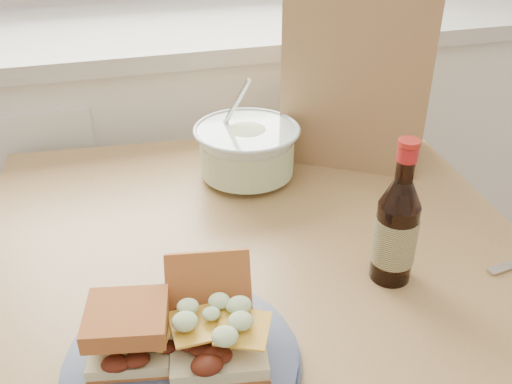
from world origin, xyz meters
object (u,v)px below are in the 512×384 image
object	(u,v)px
plate	(183,360)
beer_bottle	(396,229)
paper_bag	(359,69)
dining_table	(256,309)
coleslaw_bowl	(247,153)

from	to	relation	value
plate	beer_bottle	distance (m)	0.35
beer_bottle	paper_bag	bearing A→B (deg)	62.15
dining_table	coleslaw_bowl	world-z (taller)	coleslaw_bowl
plate	paper_bag	bearing A→B (deg)	47.53
dining_table	plate	distance (m)	0.27
plate	coleslaw_bowl	world-z (taller)	coleslaw_bowl
dining_table	beer_bottle	size ratio (longest dim) A/B	4.31
coleslaw_bowl	beer_bottle	distance (m)	0.38
dining_table	paper_bag	world-z (taller)	paper_bag
paper_bag	dining_table	bearing A→B (deg)	-102.83
dining_table	beer_bottle	world-z (taller)	beer_bottle
coleslaw_bowl	paper_bag	world-z (taller)	paper_bag
dining_table	paper_bag	distance (m)	0.52
coleslaw_bowl	dining_table	bearing A→B (deg)	-102.28
dining_table	plate	bearing A→B (deg)	-122.85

